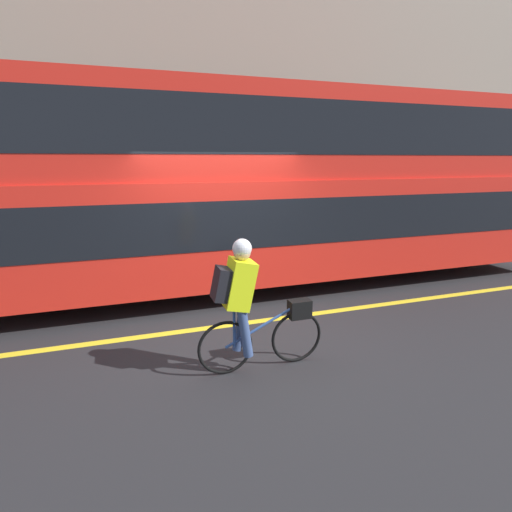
# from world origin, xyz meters

# --- Properties ---
(ground_plane) EXTENTS (80.00, 80.00, 0.00)m
(ground_plane) POSITION_xyz_m (0.00, 0.00, 0.00)
(ground_plane) COLOR #232326
(road_center_line) EXTENTS (50.00, 0.14, 0.01)m
(road_center_line) POSITION_xyz_m (0.00, 0.16, 0.00)
(road_center_line) COLOR yellow
(road_center_line) RESTS_ON ground_plane
(sidewalk_curb) EXTENTS (60.00, 2.57, 0.10)m
(sidewalk_curb) POSITION_xyz_m (0.00, 4.96, 0.05)
(sidewalk_curb) COLOR gray
(sidewalk_curb) RESTS_ON ground_plane
(building_facade) EXTENTS (60.00, 0.30, 9.88)m
(building_facade) POSITION_xyz_m (0.00, 6.39, 4.94)
(building_facade) COLOR gray
(building_facade) RESTS_ON ground_plane
(bus) EXTENTS (11.66, 2.56, 3.57)m
(bus) POSITION_xyz_m (1.15, 1.98, 2.00)
(bus) COLOR black
(bus) RESTS_ON ground_plane
(cyclist_on_bike) EXTENTS (1.52, 0.32, 1.57)m
(cyclist_on_bike) POSITION_xyz_m (-0.17, -1.15, 0.85)
(cyclist_on_bike) COLOR black
(cyclist_on_bike) RESTS_ON ground_plane
(street_sign_post) EXTENTS (0.36, 0.09, 2.46)m
(street_sign_post) POSITION_xyz_m (0.58, 4.82, 1.48)
(street_sign_post) COLOR #59595B
(street_sign_post) RESTS_ON sidewalk_curb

